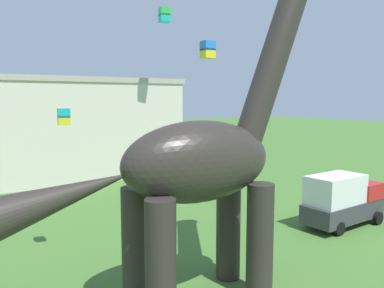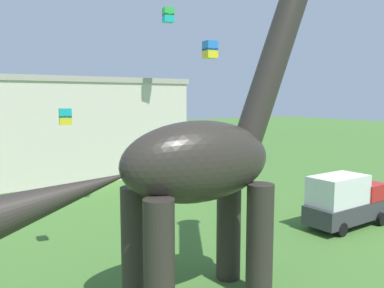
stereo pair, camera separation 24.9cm
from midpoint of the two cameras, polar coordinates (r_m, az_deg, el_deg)
The scene contains 6 objects.
dinosaur_sculpture at distance 14.47m, azimuth 1.22°, elevation -2.57°, with size 14.31×3.03×14.96m.
parked_box_truck at distance 25.64m, azimuth 21.58°, elevation -7.56°, with size 5.71×2.42×3.20m.
kite_far_left at distance 24.76m, azimuth 2.94°, elevation 13.50°, with size 0.75×0.75×1.03m.
kite_mid_right at distance 18.81m, azimuth -17.54°, elevation 3.81°, with size 0.59×0.59×0.75m.
kite_mid_center at distance 36.16m, azimuth -3.27°, elevation 18.16°, with size 1.01×1.01×1.24m.
background_building_block at distance 42.12m, azimuth -18.08°, elevation 2.38°, with size 22.65×12.30×9.69m.
Camera 2 is at (-5.42, -6.36, 7.71)m, focal length 36.78 mm.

